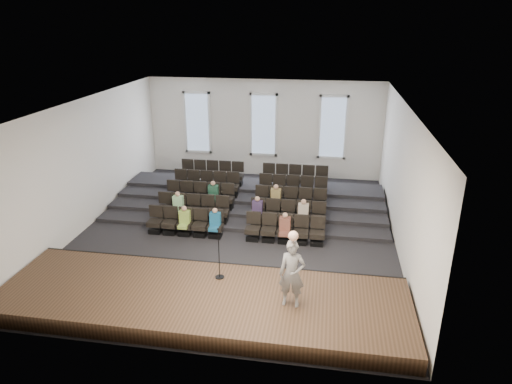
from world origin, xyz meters
TOP-DOWN VIEW (x-y plane):
  - ground at (0.00, 0.00)m, footprint 14.00×14.00m
  - ceiling at (0.00, 0.00)m, footprint 12.00×14.00m
  - wall_back at (0.00, 7.02)m, footprint 12.00×0.04m
  - wall_front at (0.00, -7.02)m, footprint 12.00×0.04m
  - wall_left at (-6.02, 0.00)m, footprint 0.04×14.00m
  - wall_right at (6.02, 0.00)m, footprint 0.04×14.00m
  - stage at (0.00, -5.10)m, footprint 11.80×3.60m
  - stage_lip at (0.00, -3.33)m, footprint 11.80×0.06m
  - risers at (0.00, 3.17)m, footprint 11.80×4.80m
  - seating_rows at (-0.00, 1.54)m, footprint 6.80×4.70m
  - windows at (0.00, 6.95)m, footprint 8.44×0.10m
  - audience at (0.00, 0.32)m, footprint 5.45×2.64m
  - speaker at (2.58, -5.21)m, footprint 0.72×0.49m
  - mic_stand at (0.32, -4.18)m, footprint 0.28×0.28m

SIDE VIEW (x-z plane):
  - ground at x=0.00m, z-range 0.00..0.00m
  - risers at x=0.00m, z-range -0.10..0.50m
  - stage at x=0.00m, z-range 0.00..0.50m
  - stage_lip at x=0.00m, z-range -0.01..0.51m
  - seating_rows at x=0.00m, z-range -0.15..1.52m
  - audience at x=0.00m, z-range 0.26..1.36m
  - mic_stand at x=0.32m, z-range 0.16..1.82m
  - speaker at x=2.58m, z-range 0.50..2.42m
  - wall_back at x=0.00m, z-range 0.00..5.00m
  - wall_front at x=0.00m, z-range 0.00..5.00m
  - wall_left at x=-6.02m, z-range 0.00..5.00m
  - wall_right at x=6.02m, z-range 0.00..5.00m
  - windows at x=0.00m, z-range 1.08..4.32m
  - ceiling at x=0.00m, z-range 5.00..5.02m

